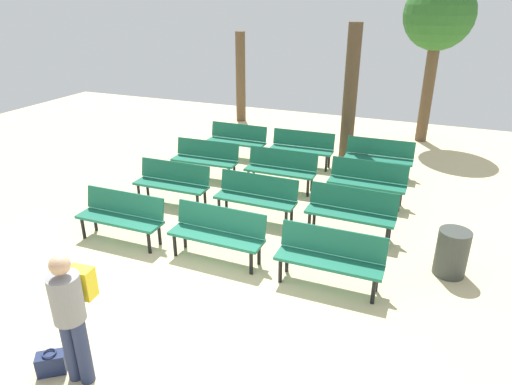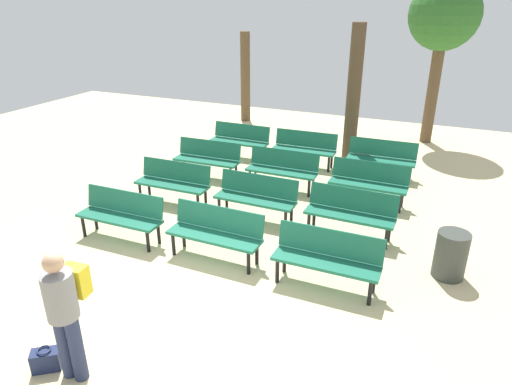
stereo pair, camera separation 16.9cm
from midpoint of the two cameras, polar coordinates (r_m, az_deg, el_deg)
ground_plane at (r=6.65m, az=-11.71°, el=-14.78°), size 24.00×24.00×0.00m
bench_r0_c0 at (r=8.41m, az=-17.06°, el=-2.60°), size 1.60×0.50×0.87m
bench_r0_c1 at (r=7.52m, az=-5.45°, el=-4.82°), size 1.61×0.50×0.87m
bench_r0_c2 at (r=6.91m, az=8.60°, el=-7.78°), size 1.60×0.49×0.87m
bench_r1_c0 at (r=9.64m, az=-10.92°, el=1.44°), size 1.61×0.51×0.87m
bench_r1_c1 at (r=8.80m, az=-0.49°, el=-0.31°), size 1.61×0.50×0.87m
bench_r1_c2 at (r=8.37m, az=11.28°, el=-2.12°), size 1.61×0.51×0.87m
bench_r2_c0 at (r=10.95m, az=-6.77°, el=4.43°), size 1.61×0.53×0.87m
bench_r2_c1 at (r=10.23m, az=2.70°, el=3.19°), size 1.61×0.50×0.87m
bench_r2_c2 at (r=9.79m, az=13.33°, el=1.58°), size 1.60×0.49×0.87m
bench_r3_c0 at (r=12.31m, az=-2.78°, el=6.74°), size 1.60×0.49×0.87m
bench_r3_c1 at (r=11.71m, az=5.37°, el=5.77°), size 1.61×0.53×0.87m
bench_r3_c2 at (r=11.36m, az=14.74°, el=4.52°), size 1.61×0.52×0.87m
tree_0 at (r=12.08m, az=11.32°, el=12.00°), size 0.35×0.35×3.46m
tree_1 at (r=15.87m, az=-2.25°, el=14.20°), size 0.32×0.32×2.96m
tree_2 at (r=14.14m, az=21.57°, el=19.70°), size 1.91×1.91×4.52m
visitor_with_backpack at (r=5.48m, az=-22.97°, el=-13.49°), size 0.37×0.55×1.65m
handbag at (r=6.17m, az=-25.02°, el=-18.79°), size 0.36×0.33×0.29m
trash_bin at (r=7.73m, az=22.75°, el=-6.98°), size 0.49×0.49×0.76m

